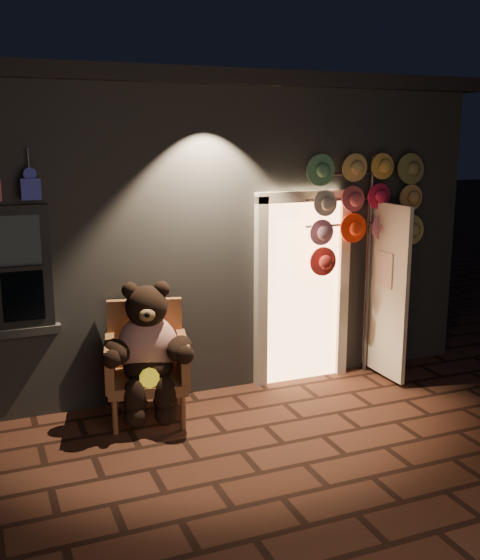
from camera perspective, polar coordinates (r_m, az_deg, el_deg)
ground at (r=6.09m, az=0.14°, el=-14.72°), size 60.00×60.00×0.00m
shop_building at (r=9.30m, az=-9.36°, el=5.77°), size 7.30×5.95×3.51m
wicker_armchair at (r=6.68m, az=-8.13°, el=-6.98°), size 0.92×0.87×1.16m
teddy_bear at (r=6.49m, az=-8.03°, el=-6.06°), size 0.94×0.82×1.33m
hat_rack at (r=7.55m, az=10.76°, el=6.36°), size 1.46×0.22×2.58m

